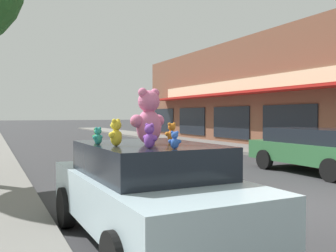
# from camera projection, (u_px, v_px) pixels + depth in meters

# --- Properties ---
(ground_plane) EXTENTS (260.00, 260.00, 0.00)m
(ground_plane) POSITION_uv_depth(u_px,v_px,m) (311.00, 207.00, 7.57)
(ground_plane) COLOR #333335
(plush_art_car) EXTENTS (2.12, 4.22, 1.46)m
(plush_art_car) POSITION_uv_depth(u_px,v_px,m) (148.00, 189.00, 5.47)
(plush_art_car) COLOR #ADC6D1
(plush_art_car) RESTS_ON ground_plane
(teddy_bear_giant) EXTENTS (0.61, 0.42, 0.80)m
(teddy_bear_giant) POSITION_uv_depth(u_px,v_px,m) (149.00, 117.00, 5.33)
(teddy_bear_giant) COLOR pink
(teddy_bear_giant) RESTS_ON plush_art_car
(teddy_bear_green) EXTENTS (0.15, 0.14, 0.22)m
(teddy_bear_green) POSITION_uv_depth(u_px,v_px,m) (97.00, 136.00, 5.64)
(teddy_bear_green) COLOR green
(teddy_bear_green) RESTS_ON plush_art_car
(teddy_bear_orange) EXTENTS (0.22, 0.14, 0.30)m
(teddy_bear_orange) POSITION_uv_depth(u_px,v_px,m) (172.00, 133.00, 5.76)
(teddy_bear_orange) COLOR orange
(teddy_bear_orange) RESTS_ON plush_art_car
(teddy_bear_blue) EXTENTS (0.16, 0.14, 0.22)m
(teddy_bear_blue) POSITION_uv_depth(u_px,v_px,m) (175.00, 140.00, 4.58)
(teddy_bear_blue) COLOR blue
(teddy_bear_blue) RESTS_ON plush_art_car
(teddy_bear_yellow) EXTENTS (0.25, 0.24, 0.37)m
(teddy_bear_yellow) POSITION_uv_depth(u_px,v_px,m) (116.00, 133.00, 5.01)
(teddy_bear_yellow) COLOR yellow
(teddy_bear_yellow) RESTS_ON plush_art_car
(teddy_bear_purple) EXTENTS (0.17, 0.24, 0.32)m
(teddy_bear_purple) POSITION_uv_depth(u_px,v_px,m) (150.00, 136.00, 4.66)
(teddy_bear_purple) COLOR purple
(teddy_bear_purple) RESTS_ON plush_art_car
(teddy_bear_teal) EXTENTS (0.18, 0.15, 0.25)m
(teddy_bear_teal) POSITION_uv_depth(u_px,v_px,m) (98.00, 136.00, 5.26)
(teddy_bear_teal) COLOR teal
(teddy_bear_teal) RESTS_ON plush_art_car
(parked_car_far_center) EXTENTS (2.02, 4.50, 1.43)m
(parked_car_far_center) POSITION_uv_depth(u_px,v_px,m) (316.00, 148.00, 12.03)
(parked_car_far_center) COLOR #336B3D
(parked_car_far_center) RESTS_ON ground_plane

